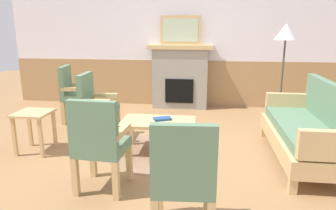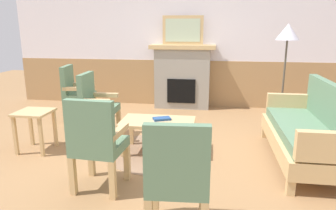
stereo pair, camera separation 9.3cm
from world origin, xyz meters
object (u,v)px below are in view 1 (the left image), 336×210
object	(u,v)px
coffee_table	(158,125)
armchair_front_center	(183,174)
framed_picture	(181,30)
floor_lamp_by_couch	(286,39)
book_on_table	(162,119)
side_table	(34,120)
couch	(307,130)
fireplace	(180,76)
armchair_front_left	(99,141)
armchair_near_fireplace	(95,103)
armchair_by_window_left	(74,91)

from	to	relation	value
coffee_table	armchair_front_center	xyz separation A→B (m)	(0.45, -1.67, 0.15)
framed_picture	armchair_front_center	xyz separation A→B (m)	(0.38, -4.07, -1.02)
floor_lamp_by_couch	book_on_table	bearing A→B (deg)	-144.34
coffee_table	side_table	world-z (taller)	side_table
couch	side_table	distance (m)	3.49
framed_picture	book_on_table	xyz separation A→B (m)	(-0.03, -2.36, -1.10)
fireplace	floor_lamp_by_couch	bearing A→B (deg)	-32.13
couch	armchair_front_left	distance (m)	2.51
book_on_table	armchair_front_left	world-z (taller)	armchair_front_left
armchair_near_fireplace	floor_lamp_by_couch	distance (m)	3.10
armchair_front_center	couch	bearing A→B (deg)	49.29
framed_picture	floor_lamp_by_couch	xyz separation A→B (m)	(1.74, -1.09, -0.11)
armchair_near_fireplace	side_table	xyz separation A→B (m)	(-0.63, -0.59, -0.10)
book_on_table	armchair_by_window_left	bearing A→B (deg)	146.19
armchair_front_left	floor_lamp_by_couch	bearing A→B (deg)	46.65
fireplace	coffee_table	distance (m)	2.42
fireplace	armchair_front_center	bearing A→B (deg)	-84.69
coffee_table	armchair_front_center	bearing A→B (deg)	-74.75
floor_lamp_by_couch	couch	bearing A→B (deg)	-88.45
couch	armchair_front_left	world-z (taller)	same
fireplace	coffee_table	xyz separation A→B (m)	(-0.08, -2.40, -0.27)
framed_picture	armchair_near_fireplace	world-z (taller)	framed_picture
armchair_by_window_left	coffee_table	bearing A→B (deg)	-35.47
armchair_by_window_left	armchair_front_left	distance (m)	2.58
armchair_front_center	armchair_by_window_left	bearing A→B (deg)	126.68
armchair_by_window_left	armchair_front_left	world-z (taller)	same
couch	floor_lamp_by_couch	distance (m)	1.71
couch	armchair_near_fireplace	bearing A→B (deg)	171.11
armchair_front_center	side_table	world-z (taller)	armchair_front_center
book_on_table	side_table	bearing A→B (deg)	-172.59
armchair_front_left	side_table	size ratio (longest dim) A/B	1.78
armchair_front_left	side_table	bearing A→B (deg)	143.67
coffee_table	book_on_table	distance (m)	0.09
coffee_table	armchair_by_window_left	size ratio (longest dim) A/B	0.98
framed_picture	floor_lamp_by_couch	world-z (taller)	framed_picture
fireplace	side_table	world-z (taller)	fireplace
couch	book_on_table	size ratio (longest dim) A/B	7.97
side_table	floor_lamp_by_couch	world-z (taller)	floor_lamp_by_couch
armchair_by_window_left	armchair_front_left	bearing A→B (deg)	-61.07
armchair_by_window_left	couch	bearing A→B (deg)	-19.28
framed_picture	coffee_table	distance (m)	2.68
couch	armchair_near_fireplace	world-z (taller)	same
coffee_table	armchair_by_window_left	bearing A→B (deg)	144.53
armchair_front_left	armchair_front_center	xyz separation A→B (m)	(0.88, -0.60, 0.00)
framed_picture	side_table	world-z (taller)	framed_picture
framed_picture	armchair_front_left	xyz separation A→B (m)	(-0.50, -3.47, -1.02)
armchair_by_window_left	side_table	distance (m)	1.38
armchair_front_center	framed_picture	bearing A→B (deg)	95.31
fireplace	armchair_by_window_left	distance (m)	2.13
framed_picture	coffee_table	bearing A→B (deg)	-91.81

